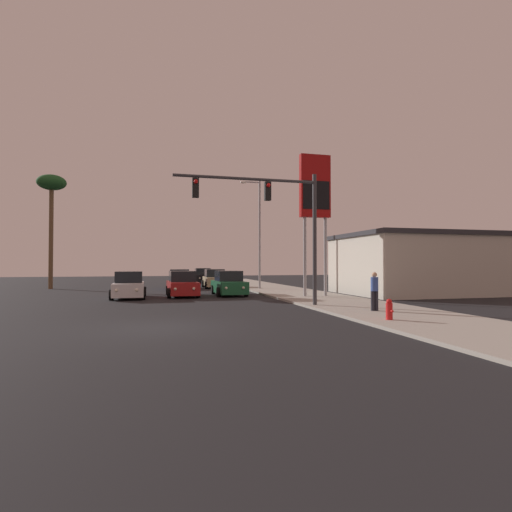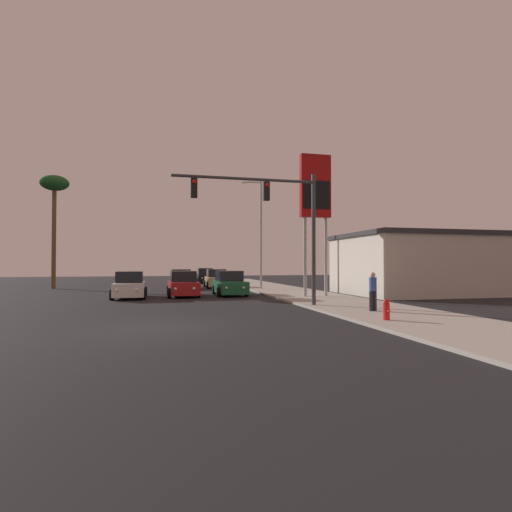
% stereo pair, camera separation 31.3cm
% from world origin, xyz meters
% --- Properties ---
extents(ground_plane, '(120.00, 120.00, 0.00)m').
position_xyz_m(ground_plane, '(0.00, 0.00, 0.00)').
color(ground_plane, black).
extents(sidewalk_right, '(5.00, 60.00, 0.12)m').
position_xyz_m(sidewalk_right, '(9.50, 10.00, 0.06)').
color(sidewalk_right, '#9E998E').
rests_on(sidewalk_right, ground).
extents(building_gas_station, '(10.30, 8.30, 4.30)m').
position_xyz_m(building_gas_station, '(18.00, 11.22, 2.16)').
color(building_gas_station, beige).
rests_on(building_gas_station, ground).
extents(car_red, '(2.04, 4.34, 1.68)m').
position_xyz_m(car_red, '(1.56, 13.07, 0.76)').
color(car_red, maroon).
rests_on(car_red, ground).
extents(car_black, '(2.04, 4.32, 1.68)m').
position_xyz_m(car_black, '(5.04, 31.62, 0.76)').
color(car_black, black).
rests_on(car_black, ground).
extents(car_green, '(2.04, 4.33, 1.68)m').
position_xyz_m(car_green, '(4.71, 13.23, 0.76)').
color(car_green, '#195933').
rests_on(car_green, ground).
extents(car_blue, '(2.04, 4.34, 1.68)m').
position_xyz_m(car_blue, '(1.87, 21.74, 0.76)').
color(car_blue, navy).
rests_on(car_blue, ground).
extents(car_white, '(2.04, 4.33, 1.68)m').
position_xyz_m(car_white, '(-1.78, 12.50, 0.76)').
color(car_white, silver).
rests_on(car_white, ground).
extents(car_tan, '(2.04, 4.33, 1.68)m').
position_xyz_m(car_tan, '(5.04, 22.22, 0.76)').
color(car_tan, tan).
rests_on(car_tan, ground).
extents(traffic_light_mast, '(7.05, 0.36, 6.50)m').
position_xyz_m(traffic_light_mast, '(5.52, 4.76, 4.71)').
color(traffic_light_mast, '#38383D').
rests_on(traffic_light_mast, sidewalk_right).
extents(street_lamp, '(1.74, 0.24, 9.00)m').
position_xyz_m(street_lamp, '(8.12, 18.37, 5.12)').
color(street_lamp, '#99999E').
rests_on(street_lamp, sidewalk_right).
extents(gas_station_sign, '(2.00, 0.42, 9.00)m').
position_xyz_m(gas_station_sign, '(9.69, 9.89, 6.62)').
color(gas_station_sign, '#99999E').
rests_on(gas_station_sign, sidewalk_right).
extents(fire_hydrant, '(0.24, 0.34, 0.76)m').
position_xyz_m(fire_hydrant, '(8.07, -0.88, 0.49)').
color(fire_hydrant, red).
rests_on(fire_hydrant, sidewalk_right).
extents(pedestrian_on_sidewalk, '(0.34, 0.32, 1.67)m').
position_xyz_m(pedestrian_on_sidewalk, '(9.04, 1.76, 1.03)').
color(pedestrian_on_sidewalk, '#23232D').
rests_on(pedestrian_on_sidewalk, sidewalk_right).
extents(palm_tree_mid, '(2.40, 2.40, 9.90)m').
position_xyz_m(palm_tree_mid, '(-8.95, 24.00, 8.61)').
color(palm_tree_mid, brown).
rests_on(palm_tree_mid, ground).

